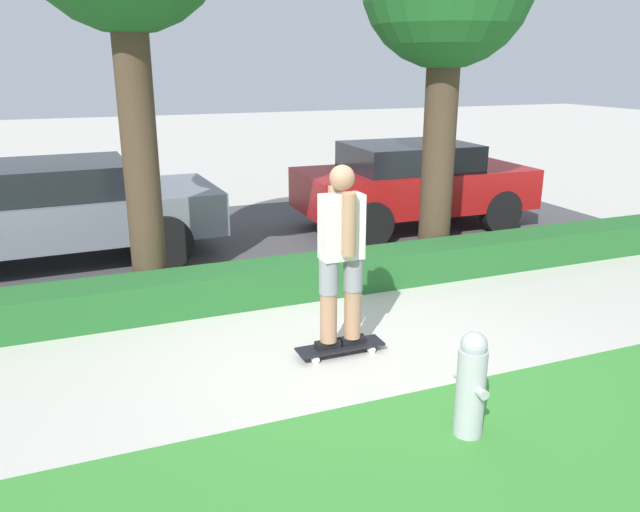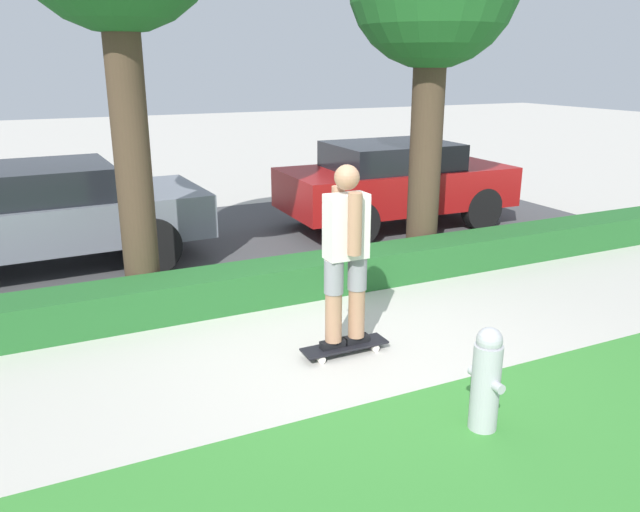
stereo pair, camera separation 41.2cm
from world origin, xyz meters
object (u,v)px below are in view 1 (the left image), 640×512
skateboard (340,347)px  skater_person (341,253)px  parked_car_middle (413,183)px  fire_hydrant (471,384)px  parked_car_front (46,209)px

skateboard → skater_person: size_ratio=0.49×
skateboard → parked_car_middle: parked_car_middle is taller
parked_car_middle → fire_hydrant: size_ratio=4.63×
parked_car_front → fire_hydrant: size_ratio=5.51×
skateboard → parked_car_middle: size_ratio=0.22×
parked_car_middle → parked_car_front: bearing=-179.8°
skater_person → parked_car_middle: size_ratio=0.45×
skateboard → skater_person: (-0.00, -0.00, 0.95)m
parked_car_front → parked_car_middle: parked_car_middle is taller
parked_car_front → skateboard: bearing=-60.1°
parked_car_front → parked_car_middle: 5.70m
skater_person → fire_hydrant: skater_person is taller
skateboard → fire_hydrant: 1.68m
skateboard → parked_car_middle: (3.08, 4.05, 0.70)m
skateboard → skater_person: skater_person is taller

